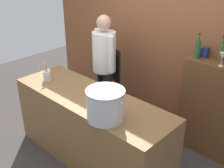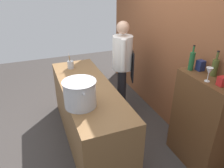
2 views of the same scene
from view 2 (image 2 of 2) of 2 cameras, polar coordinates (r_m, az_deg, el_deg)
ground_plane at (r=3.55m, az=-5.86°, el=-13.63°), size 8.00×8.00×0.00m
brick_back_panel at (r=3.43m, az=16.51°, el=12.34°), size 4.40×0.10×3.00m
prep_counter at (r=3.28m, az=-6.23°, el=-7.62°), size 2.14×0.70×0.90m
bar_cabinet at (r=2.98m, az=22.30°, el=-9.57°), size 0.76×0.32×1.25m
chef at (r=3.72m, az=2.80°, el=5.86°), size 0.50×0.40×1.66m
stockpot_large at (r=2.54m, az=-8.53°, el=-2.55°), size 0.45×0.40×0.32m
utensil_crock at (r=3.67m, az=-10.99°, el=5.14°), size 0.10×0.10×0.28m
wine_bottle_olive at (r=2.74m, az=25.72°, el=4.09°), size 0.07×0.07×0.30m
wine_bottle_green at (r=2.79m, az=20.45°, el=5.83°), size 0.06×0.06×0.31m
wine_glass_wide at (r=2.55m, az=24.44°, el=3.04°), size 0.08×0.08×0.16m
spice_tin_navy at (r=2.84m, az=22.50°, el=4.60°), size 0.08×0.08×0.13m
spice_tin_red at (r=2.53m, az=27.19°, el=0.64°), size 0.08×0.08×0.10m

